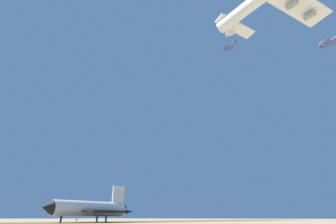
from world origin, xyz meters
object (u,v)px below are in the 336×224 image
(space_shuttle, at_px, (89,209))
(chase_jet_left_wing, at_px, (331,41))
(chase_jet_lead, at_px, (230,46))
(ground_crew_near_nose, at_px, (77,220))

(space_shuttle, relative_size, chase_jet_left_wing, 2.78)
(chase_jet_lead, distance_m, chase_jet_left_wing, 78.47)
(chase_jet_left_wing, bearing_deg, ground_crew_near_nose, -117.08)
(chase_jet_left_wing, bearing_deg, chase_jet_lead, -164.86)
(chase_jet_lead, distance_m, ground_crew_near_nose, 163.55)
(chase_jet_lead, relative_size, ground_crew_near_nose, 8.43)
(space_shuttle, height_order, chase_jet_lead, chase_jet_lead)
(space_shuttle, xyz_separation_m, chase_jet_lead, (-90.24, 39.95, 124.55))
(space_shuttle, xyz_separation_m, chase_jet_left_wing, (-65.83, 103.37, 85.30))
(ground_crew_near_nose, bearing_deg, space_shuttle, 32.57)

